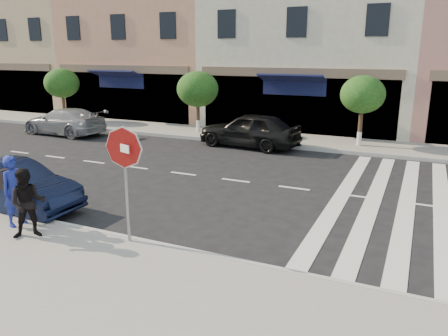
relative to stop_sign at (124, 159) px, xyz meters
The scene contains 15 objects.
ground 2.60m from the stop_sign, 86.00° to the left, with size 120.00×120.00×0.00m, color black.
sidewalk_near 2.84m from the stop_sign, 86.79° to the right, with size 60.00×4.50×0.15m, color gray.
sidewalk_far 12.81m from the stop_sign, 89.47° to the left, with size 60.00×3.00×0.15m, color gray.
building_west_far 29.04m from the stop_sign, 139.53° to the left, with size 12.00×9.00×12.00m, color tan.
building_west_mid 22.18m from the stop_sign, 120.24° to the left, with size 10.00×9.00×14.00m, color tan.
building_centre 19.00m from the stop_sign, 91.18° to the left, with size 11.00×9.00×11.00m, color beige.
street_tree_wa 18.66m from the stop_sign, 138.07° to the left, with size 2.00×2.00×3.05m.
street_tree_wb 13.39m from the stop_sign, 111.39° to the left, with size 2.10×2.10×3.06m.
street_tree_c 12.86m from the stop_sign, 75.97° to the left, with size 1.90×1.90×3.04m.
stop_sign is the anchor object (origin of this frame).
photographer 3.16m from the stop_sign, behind, with size 0.62×0.41×1.70m, color navy.
walker 2.49m from the stop_sign, 161.31° to the right, with size 0.77×0.60×1.58m, color black.
car_near_mid 4.55m from the stop_sign, behind, with size 1.39×3.98×1.31m, color black.
car_far_left 14.79m from the stop_sign, 139.21° to the left, with size 1.89×4.64×1.35m, color gray.
car_far_mid 10.93m from the stop_sign, 97.39° to the left, with size 1.83×4.54×1.55m, color black.
Camera 1 is at (5.45, -8.82, 4.18)m, focal length 35.00 mm.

